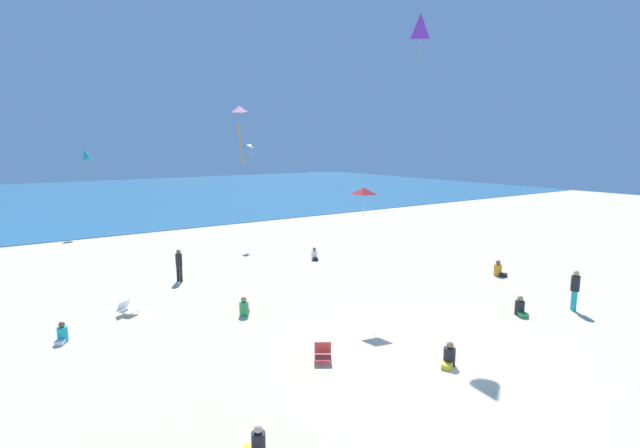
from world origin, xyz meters
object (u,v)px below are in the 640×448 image
Objects in this scene: beach_chair_far_left at (323,353)px; person_3 at (449,357)px; kite_red at (364,191)px; person_6 at (257,442)px; person_5 at (499,270)px; kite_teal at (86,154)px; kite_white at (252,146)px; person_1 at (575,288)px; person_0 at (244,308)px; person_2 at (314,255)px; person_4 at (179,263)px; kite_pink at (239,110)px; person_7 at (520,308)px; beach_chair_near_camera at (127,309)px; kite_purple at (420,26)px; person_8 at (62,335)px.

person_3 reaches higher than beach_chair_far_left.
person_6 is at bearing -142.76° from kite_red.
kite_red is (-8.94, 0.23, 4.56)m from person_5.
kite_white is (8.99, -10.08, 0.64)m from kite_teal.
kite_white reaches higher than person_1.
person_2 is (7.48, 6.13, -0.01)m from person_0.
kite_white is (7.27, 13.63, 6.34)m from person_0.
kite_red reaches higher than person_4.
person_3 is 0.48× the size of person_4.
person_7 is at bearing -5.14° from kite_pink.
person_3 is 0.66× the size of kite_red.
kite_pink is (-5.66, 2.40, 7.28)m from person_3.
kite_white is at bearing 100.98° from beach_chair_near_camera.
kite_red is at bearing 86.07° from person_4.
person_5 is 10.04m from kite_red.
person_5 reaches higher than beach_chair_near_camera.
person_0 is at bearing 59.63° from person_4.
kite_teal is at bearing 103.47° from kite_red.
kite_red is at bearing -177.60° from person_1.
person_0 is 16.70m from kite_white.
kite_purple reaches higher than person_0.
person_4 is 13.25m from kite_pink.
person_5 is at bearing -68.91° from kite_white.
person_6 is at bearing -111.65° from kite_pink.
kite_pink is at bearing -70.67° from person_7.
person_0 is 0.38× the size of kite_purple.
beach_chair_far_left is 29.50m from kite_teal.
kite_teal reaches higher than kite_red.
person_6 is at bearing 42.55° from person_4.
person_3 is 0.38× the size of kite_purple.
person_5 is 17.88m from person_6.
kite_pink is 1.10× the size of kite_white.
beach_chair_near_camera is 4.69m from person_0.
person_6 is at bearing -87.80° from person_5.
kite_red reaches higher than beach_chair_far_left.
beach_chair_near_camera is 10.54m from kite_red.
person_1 is 5.44m from person_5.
person_5 reaches higher than person_3.
kite_purple is at bearing 18.45° from kite_pink.
person_1 is at bearing -53.06° from kite_purple.
kite_white reaches higher than person_4.
person_8 is 23.74m from kite_teal.
kite_teal reaches higher than person_6.
kite_teal is (-13.01, 30.87, 5.01)m from person_1.
kite_pink reaches higher than person_4.
person_8 is (-2.45, -1.55, 0.01)m from beach_chair_near_camera.
person_1 is 12.42m from kite_purple.
beach_chair_far_left is at bearing -110.59° from kite_white.
person_5 is 0.70× the size of kite_red.
person_2 is 0.36× the size of kite_purple.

